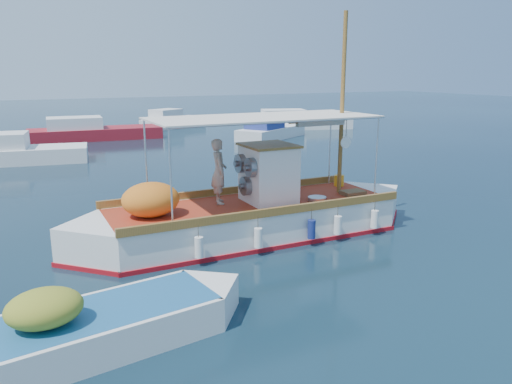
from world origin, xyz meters
name	(u,v)px	position (x,y,z in m)	size (l,w,h in m)	color
ground	(274,232)	(0.00, 0.00, 0.00)	(160.00, 160.00, 0.00)	black
fishing_caique	(250,217)	(-0.81, 0.02, 0.59)	(10.92, 3.18, 6.66)	white
dinghy	(90,332)	(-5.99, -4.19, 0.31)	(5.96, 2.26, 1.47)	white
bg_boat_nw	(18,154)	(-6.39, 16.29, 0.49)	(6.86, 3.48, 1.80)	silver
bg_boat_n	(91,132)	(-1.38, 24.13, 0.49)	(9.21, 3.51, 1.80)	maroon
bg_boat_ne	(270,132)	(10.06, 18.76, 0.49)	(6.46, 5.06, 1.80)	silver
bg_boat_e	(295,123)	(15.01, 23.41, 0.49)	(9.04, 5.07, 1.80)	silver
bg_boat_far_n	(172,122)	(6.05, 28.83, 0.49)	(6.30, 4.70, 1.80)	silver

